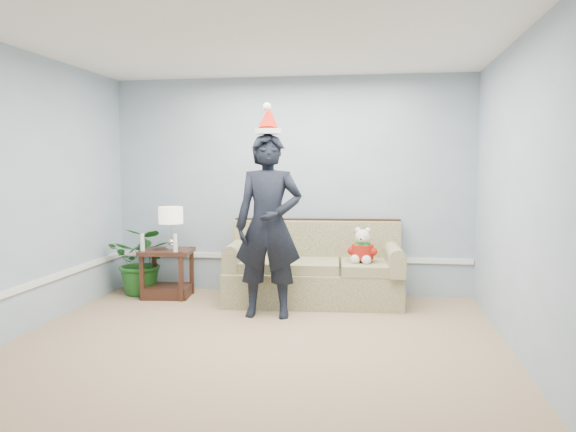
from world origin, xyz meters
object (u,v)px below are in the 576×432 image
(sofa, at_px, (314,273))
(houseplant, at_px, (143,261))
(table_lamp, at_px, (171,217))
(teddy_bear, at_px, (363,250))
(side_table, at_px, (168,278))
(man, at_px, (269,226))

(sofa, xyz_separation_m, houseplant, (-2.15, 0.04, 0.09))
(table_lamp, xyz_separation_m, teddy_bear, (2.31, -0.05, -0.34))
(sofa, height_order, teddy_bear, sofa)
(side_table, relative_size, man, 0.34)
(side_table, distance_m, teddy_bear, 2.41)
(side_table, distance_m, houseplant, 0.42)
(houseplant, distance_m, man, 1.99)
(man, bearing_deg, table_lamp, 150.72)
(table_lamp, relative_size, houseplant, 0.62)
(sofa, relative_size, man, 1.08)
(houseplant, relative_size, teddy_bear, 2.07)
(sofa, bearing_deg, man, -122.97)
(side_table, xyz_separation_m, teddy_bear, (2.37, -0.06, 0.42))
(side_table, height_order, table_lamp, table_lamp)
(table_lamp, height_order, man, man)
(sofa, relative_size, table_lamp, 4.00)
(sofa, xyz_separation_m, side_table, (-1.80, -0.06, -0.11))
(man, height_order, teddy_bear, man)
(sofa, distance_m, teddy_bear, 0.66)
(houseplant, bearing_deg, sofa, -0.97)
(sofa, height_order, houseplant, sofa)
(houseplant, bearing_deg, man, -23.67)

